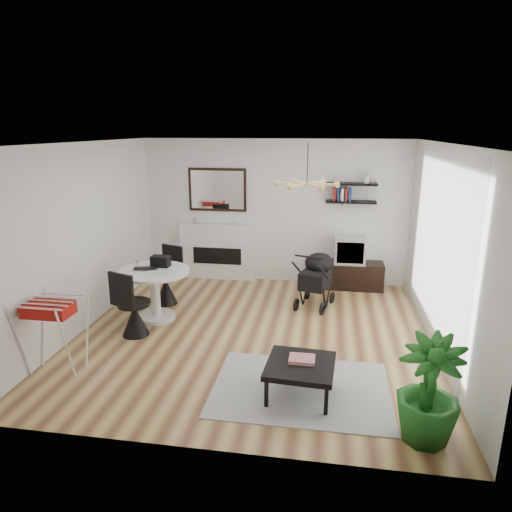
% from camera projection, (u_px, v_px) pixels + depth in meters
% --- Properties ---
extents(floor, '(5.00, 5.00, 0.00)m').
position_uv_depth(floor, '(253.00, 334.00, 6.62)').
color(floor, brown).
rests_on(floor, ground).
extents(ceiling, '(5.00, 5.00, 0.00)m').
position_uv_depth(ceiling, '(253.00, 143.00, 5.89)').
color(ceiling, white).
rests_on(ceiling, wall_back).
extents(wall_back, '(5.00, 0.00, 5.00)m').
position_uv_depth(wall_back, '(275.00, 212.00, 8.63)').
color(wall_back, white).
rests_on(wall_back, floor).
extents(wall_left, '(0.00, 5.00, 5.00)m').
position_uv_depth(wall_left, '(84.00, 237.00, 6.64)').
color(wall_left, white).
rests_on(wall_left, floor).
extents(wall_right, '(0.00, 5.00, 5.00)m').
position_uv_depth(wall_right, '(444.00, 252.00, 5.87)').
color(wall_right, white).
rests_on(wall_right, floor).
extents(sheer_curtain, '(0.04, 3.60, 2.60)m').
position_uv_depth(sheer_curtain, '(433.00, 248.00, 6.08)').
color(sheer_curtain, white).
rests_on(sheer_curtain, wall_right).
extents(fireplace, '(1.50, 0.17, 2.16)m').
position_uv_depth(fireplace, '(218.00, 245.00, 8.91)').
color(fireplace, white).
rests_on(fireplace, floor).
extents(shelf_lower, '(0.90, 0.25, 0.04)m').
position_uv_depth(shelf_lower, '(351.00, 202.00, 8.22)').
color(shelf_lower, black).
rests_on(shelf_lower, wall_back).
extents(shelf_upper, '(0.90, 0.25, 0.04)m').
position_uv_depth(shelf_upper, '(352.00, 184.00, 8.14)').
color(shelf_upper, black).
rests_on(shelf_upper, wall_back).
extents(pendant_lamp, '(0.90, 0.90, 0.10)m').
position_uv_depth(pendant_lamp, '(307.00, 184.00, 6.21)').
color(pendant_lamp, tan).
rests_on(pendant_lamp, ceiling).
extents(tv_console, '(1.31, 0.46, 0.49)m').
position_uv_depth(tv_console, '(347.00, 275.00, 8.49)').
color(tv_console, black).
rests_on(tv_console, floor).
extents(crt_tv, '(0.56, 0.49, 0.49)m').
position_uv_depth(crt_tv, '(350.00, 250.00, 8.35)').
color(crt_tv, silver).
rests_on(crt_tv, tv_console).
extents(dining_table, '(1.09, 1.09, 0.79)m').
position_uv_depth(dining_table, '(155.00, 287.00, 7.02)').
color(dining_table, white).
rests_on(dining_table, floor).
extents(laptop, '(0.41, 0.32, 0.03)m').
position_uv_depth(laptop, '(145.00, 270.00, 6.93)').
color(laptop, black).
rests_on(laptop, dining_table).
extents(black_bag, '(0.29, 0.19, 0.17)m').
position_uv_depth(black_bag, '(161.00, 261.00, 7.12)').
color(black_bag, black).
rests_on(black_bag, dining_table).
extents(newspaper, '(0.36, 0.32, 0.01)m').
position_uv_depth(newspaper, '(164.00, 273.00, 6.81)').
color(newspaper, silver).
rests_on(newspaper, dining_table).
extents(drinking_glass, '(0.06, 0.06, 0.09)m').
position_uv_depth(drinking_glass, '(137.00, 264.00, 7.10)').
color(drinking_glass, white).
rests_on(drinking_glass, dining_table).
extents(chair_far, '(0.51, 0.53, 0.98)m').
position_uv_depth(chair_far, '(167.00, 286.00, 7.72)').
color(chair_far, black).
rests_on(chair_far, floor).
extents(chair_near, '(0.52, 0.53, 0.99)m').
position_uv_depth(chair_near, '(134.00, 315.00, 6.51)').
color(chair_near, black).
rests_on(chair_near, floor).
extents(drying_rack, '(0.64, 0.59, 0.95)m').
position_uv_depth(drying_rack, '(54.00, 334.00, 5.47)').
color(drying_rack, white).
rests_on(drying_rack, floor).
extents(stroller, '(0.69, 0.89, 0.99)m').
position_uv_depth(stroller, '(316.00, 281.00, 7.59)').
color(stroller, black).
rests_on(stroller, floor).
extents(rug, '(2.01, 1.45, 0.01)m').
position_uv_depth(rug, '(301.00, 389.00, 5.23)').
color(rug, '#ADADAD').
rests_on(rug, floor).
extents(coffee_table, '(0.78, 0.78, 0.38)m').
position_uv_depth(coffee_table, '(300.00, 367.00, 5.03)').
color(coffee_table, black).
rests_on(coffee_table, rug).
extents(magazines, '(0.29, 0.23, 0.04)m').
position_uv_depth(magazines, '(302.00, 359.00, 5.06)').
color(magazines, '#E03E38').
rests_on(magazines, coffee_table).
extents(potted_plant, '(0.77, 0.77, 1.06)m').
position_uv_depth(potted_plant, '(429.00, 390.00, 4.25)').
color(potted_plant, '#1B5E1B').
rests_on(potted_plant, floor).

